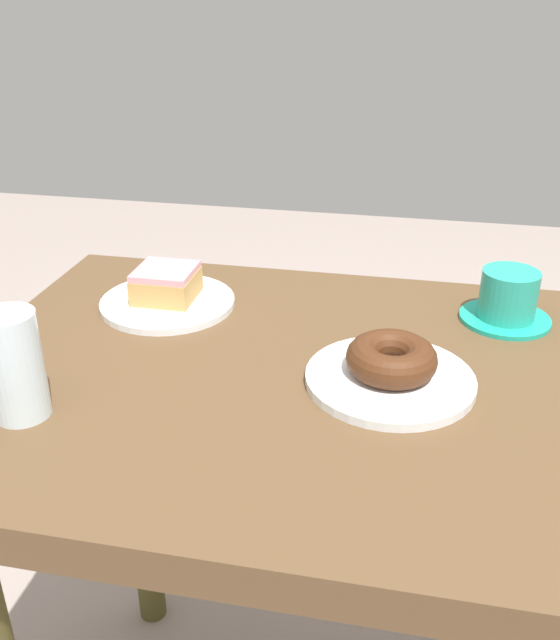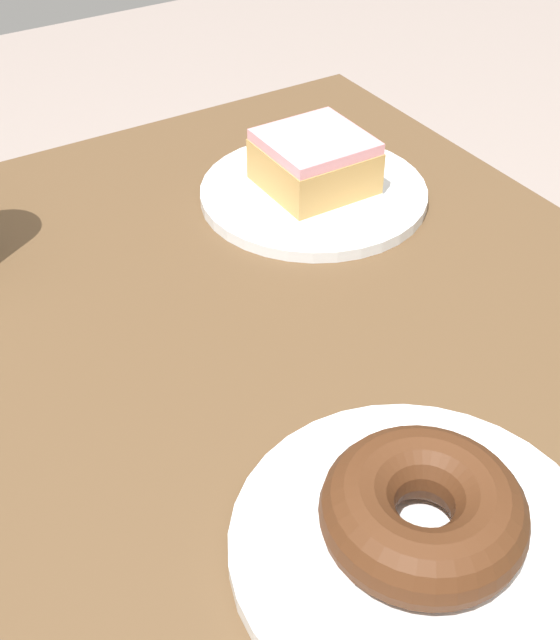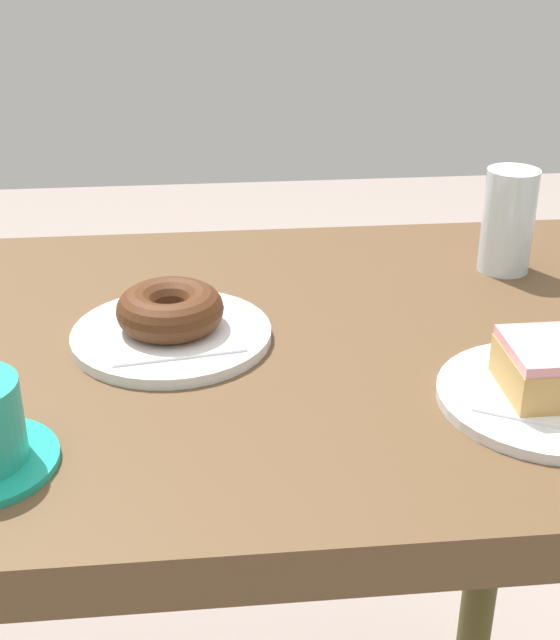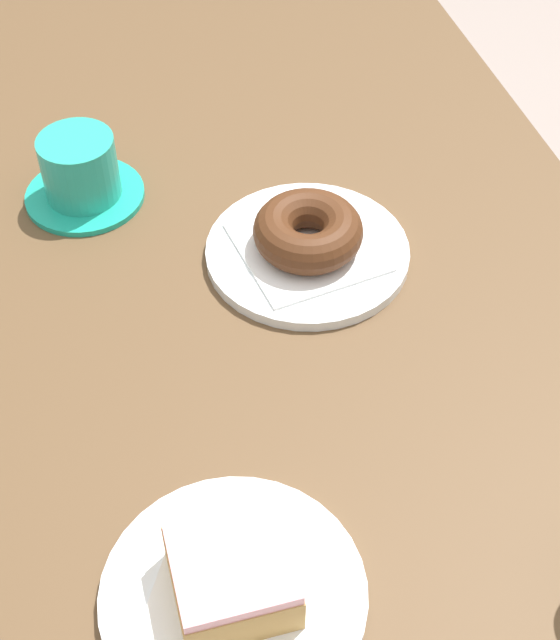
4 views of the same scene
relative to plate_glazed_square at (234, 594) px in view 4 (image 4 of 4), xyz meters
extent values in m
plane|color=gray|center=(0.40, -0.15, -0.76)|extent=(6.00, 6.00, 0.00)
cube|color=brown|center=(0.40, -0.15, -0.03)|extent=(1.23, 0.64, 0.05)
cylinder|color=#4E4721|center=(0.93, -0.37, -0.41)|extent=(0.05, 0.05, 0.71)
cylinder|color=#4E4721|center=(0.93, 0.08, -0.41)|extent=(0.05, 0.05, 0.71)
cylinder|color=white|center=(0.00, 0.00, 0.00)|extent=(0.20, 0.20, 0.01)
cube|color=white|center=(0.00, 0.00, 0.01)|extent=(0.16, 0.16, 0.00)
cube|color=tan|center=(0.00, 0.00, 0.03)|extent=(0.08, 0.08, 0.04)
cube|color=pink|center=(0.00, 0.00, 0.05)|extent=(0.08, 0.08, 0.01)
cylinder|color=tan|center=(0.00, 0.00, 0.05)|extent=(0.02, 0.02, 0.00)
cylinder|color=white|center=(0.34, -0.15, 0.00)|extent=(0.20, 0.20, 0.01)
cube|color=white|center=(0.34, -0.15, 0.01)|extent=(0.15, 0.15, 0.00)
torus|color=#492613|center=(0.34, -0.15, 0.03)|extent=(0.11, 0.11, 0.04)
cylinder|color=#1DA98F|center=(0.48, 0.05, 0.00)|extent=(0.13, 0.13, 0.01)
cylinder|color=teal|center=(0.48, 0.05, 0.04)|extent=(0.08, 0.08, 0.07)
cylinder|color=black|center=(0.48, 0.05, 0.07)|extent=(0.07, 0.07, 0.00)
camera|label=1|loc=(0.35, -0.88, 0.43)|focal=38.97mm
camera|label=2|loc=(0.53, -0.36, 0.38)|focal=47.30mm
camera|label=3|loc=(0.30, 0.63, 0.40)|focal=48.46mm
camera|label=4|loc=(-0.31, 0.05, 0.64)|focal=52.54mm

